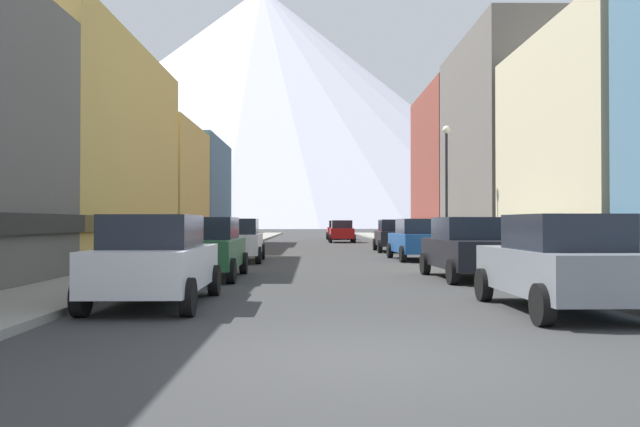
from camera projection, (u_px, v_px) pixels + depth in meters
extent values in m
plane|color=#353535|center=(370.00, 357.00, 7.94)|extent=(400.00, 400.00, 0.00)
cube|color=gray|center=(228.00, 246.00, 42.87)|extent=(2.50, 100.00, 0.15)
cube|color=gray|center=(419.00, 246.00, 43.00)|extent=(2.50, 100.00, 0.15)
cube|color=#D8B259|center=(45.00, 154.00, 26.04)|extent=(7.72, 13.84, 8.70)
cube|color=brown|center=(44.00, 223.00, 26.01)|extent=(8.02, 13.84, 0.50)
cube|color=#D8B259|center=(142.00, 188.00, 38.30)|extent=(6.42, 9.63, 7.30)
cube|color=brown|center=(142.00, 223.00, 38.27)|extent=(6.72, 9.63, 0.50)
cube|color=slate|center=(174.00, 192.00, 48.96)|extent=(7.14, 11.12, 7.76)
cube|color=#22333F|center=(174.00, 223.00, 48.93)|extent=(7.44, 11.12, 0.50)
cube|color=#66605B|center=(550.00, 146.00, 36.24)|extent=(9.81, 12.32, 11.72)
cube|color=#2D2B29|center=(550.00, 223.00, 36.19)|extent=(10.11, 12.32, 0.50)
cube|color=brown|center=(465.00, 168.00, 48.87)|extent=(6.22, 12.47, 11.39)
cube|color=#3B1B16|center=(465.00, 223.00, 48.82)|extent=(6.52, 12.47, 0.50)
cube|color=silver|center=(156.00, 268.00, 12.98)|extent=(1.90, 4.42, 0.80)
cube|color=#1E232D|center=(153.00, 231.00, 12.74)|extent=(1.63, 2.22, 0.64)
cylinder|color=black|center=(131.00, 280.00, 14.60)|extent=(0.23, 0.68, 0.68)
cylinder|color=black|center=(214.00, 280.00, 14.64)|extent=(0.23, 0.68, 0.68)
cylinder|color=black|center=(81.00, 297.00, 11.30)|extent=(0.23, 0.68, 0.68)
cylinder|color=black|center=(188.00, 297.00, 11.34)|extent=(0.23, 0.68, 0.68)
cube|color=#265933|center=(206.00, 253.00, 19.08)|extent=(1.86, 4.41, 0.80)
cube|color=#1E232D|center=(208.00, 228.00, 19.34)|extent=(1.61, 2.21, 0.64)
cylinder|color=black|center=(231.00, 271.00, 17.44)|extent=(0.22, 0.68, 0.68)
cylinder|color=black|center=(162.00, 271.00, 17.41)|extent=(0.22, 0.68, 0.68)
cylinder|color=black|center=(244.00, 263.00, 20.74)|extent=(0.22, 0.68, 0.68)
cylinder|color=black|center=(185.00, 263.00, 20.71)|extent=(0.22, 0.68, 0.68)
cube|color=silver|center=(238.00, 244.00, 27.17)|extent=(1.98, 4.46, 0.80)
cube|color=#1E232D|center=(238.00, 226.00, 26.93)|extent=(1.67, 2.25, 0.64)
cylinder|color=black|center=(220.00, 252.00, 28.77)|extent=(0.24, 0.69, 0.68)
cylinder|color=black|center=(262.00, 252.00, 28.85)|extent=(0.24, 0.69, 0.68)
cylinder|color=black|center=(211.00, 255.00, 25.47)|extent=(0.24, 0.69, 0.68)
cylinder|color=black|center=(258.00, 255.00, 25.55)|extent=(0.24, 0.69, 0.68)
cube|color=slate|center=(559.00, 271.00, 11.98)|extent=(1.93, 4.44, 0.80)
cube|color=#1E232D|center=(564.00, 232.00, 11.74)|extent=(1.64, 2.23, 0.64)
cylinder|color=black|center=(484.00, 285.00, 13.60)|extent=(0.23, 0.68, 0.68)
cylinder|color=black|center=(571.00, 284.00, 13.65)|extent=(0.23, 0.68, 0.68)
cylinder|color=black|center=(542.00, 305.00, 10.30)|extent=(0.23, 0.68, 0.68)
cube|color=black|center=(469.00, 253.00, 18.85)|extent=(2.05, 4.48, 0.80)
cube|color=#1E232D|center=(467.00, 228.00, 19.11)|extent=(1.70, 2.27, 0.64)
cylinder|color=black|center=(522.00, 271.00, 17.26)|extent=(0.25, 0.69, 0.68)
cylinder|color=black|center=(453.00, 272.00, 17.15)|extent=(0.25, 0.69, 0.68)
cylinder|color=black|center=(483.00, 264.00, 20.55)|extent=(0.25, 0.69, 0.68)
cylinder|color=black|center=(425.00, 264.00, 20.44)|extent=(0.25, 0.69, 0.68)
cube|color=#19478C|center=(417.00, 243.00, 28.31)|extent=(2.03, 4.48, 0.80)
cube|color=#1E232D|center=(418.00, 226.00, 28.07)|extent=(1.69, 2.27, 0.64)
cylinder|color=black|center=(390.00, 251.00, 29.90)|extent=(0.25, 0.69, 0.68)
cylinder|color=black|center=(430.00, 250.00, 30.00)|extent=(0.25, 0.69, 0.68)
cylinder|color=black|center=(403.00, 254.00, 26.61)|extent=(0.25, 0.69, 0.68)
cylinder|color=black|center=(448.00, 254.00, 26.71)|extent=(0.25, 0.69, 0.68)
cube|color=black|center=(394.00, 238.00, 36.43)|extent=(1.90, 4.42, 0.80)
cube|color=#1E232D|center=(394.00, 225.00, 36.19)|extent=(1.63, 2.22, 0.64)
cylinder|color=black|center=(375.00, 244.00, 38.08)|extent=(0.23, 0.68, 0.68)
cylinder|color=black|center=(407.00, 244.00, 38.07)|extent=(0.23, 0.68, 0.68)
cylinder|color=black|center=(380.00, 247.00, 34.78)|extent=(0.23, 0.68, 0.68)
cylinder|color=black|center=(415.00, 247.00, 34.77)|extent=(0.23, 0.68, 0.68)
cube|color=#9E1111|center=(342.00, 233.00, 52.91)|extent=(1.84, 4.40, 0.80)
cube|color=#1E232D|center=(342.00, 224.00, 52.67)|extent=(1.60, 2.20, 0.64)
cylinder|color=black|center=(330.00, 238.00, 54.55)|extent=(0.22, 0.68, 0.68)
cylinder|color=black|center=(352.00, 238.00, 54.56)|extent=(0.22, 0.68, 0.68)
cylinder|color=black|center=(331.00, 239.00, 51.25)|extent=(0.22, 0.68, 0.68)
cylinder|color=black|center=(354.00, 239.00, 51.26)|extent=(0.22, 0.68, 0.68)
cube|color=#9E1111|center=(337.00, 232.00, 61.93)|extent=(1.84, 4.40, 0.80)
cube|color=#1E232D|center=(337.00, 224.00, 61.69)|extent=(1.60, 2.20, 0.64)
cylinder|color=black|center=(327.00, 235.00, 63.57)|extent=(0.22, 0.68, 0.68)
cylinder|color=black|center=(346.00, 235.00, 63.59)|extent=(0.22, 0.68, 0.68)
cylinder|color=black|center=(328.00, 236.00, 60.27)|extent=(0.22, 0.68, 0.68)
cylinder|color=black|center=(348.00, 236.00, 60.29)|extent=(0.22, 0.68, 0.68)
cylinder|color=#595960|center=(604.00, 266.00, 14.52)|extent=(0.06, 0.06, 1.05)
cube|color=#33383F|center=(604.00, 236.00, 14.53)|extent=(0.14, 0.10, 0.28)
cylinder|color=#4C5156|center=(582.00, 262.00, 17.14)|extent=(0.56, 0.56, 0.90)
cylinder|color=#2D2D33|center=(582.00, 243.00, 17.15)|extent=(0.59, 0.59, 0.08)
cylinder|color=#4C4C51|center=(153.00, 256.00, 25.87)|extent=(0.46, 0.46, 0.33)
sphere|color=#1C8933|center=(153.00, 246.00, 25.87)|extent=(0.53, 0.53, 0.53)
cylinder|color=#333338|center=(160.00, 243.00, 23.76)|extent=(0.36, 0.36, 1.48)
sphere|color=tan|center=(160.00, 219.00, 23.77)|extent=(0.24, 0.24, 0.24)
cylinder|color=navy|center=(448.00, 237.00, 33.84)|extent=(0.36, 0.36, 1.41)
sphere|color=tan|center=(447.00, 221.00, 33.86)|extent=(0.22, 0.22, 0.22)
cylinder|color=black|center=(447.00, 194.00, 29.68)|extent=(0.12, 0.12, 5.50)
sphere|color=white|center=(446.00, 130.00, 29.72)|extent=(0.36, 0.36, 0.36)
cone|color=silver|center=(262.00, 107.00, 268.31)|extent=(232.70, 232.70, 97.81)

